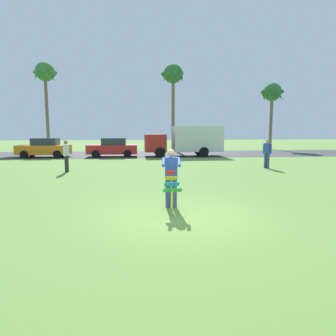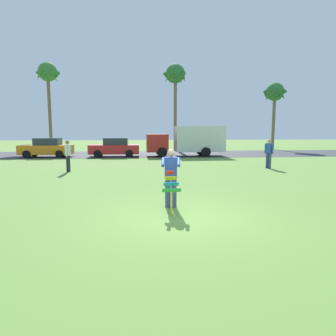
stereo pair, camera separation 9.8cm
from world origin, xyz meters
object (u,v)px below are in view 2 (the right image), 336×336
(parked_truck_red_cab, at_px, (190,140))
(palm_tree_centre_far, at_px, (275,94))
(person_kite_flyer, at_px, (171,176))
(person_walker_far, at_px, (269,153))
(palm_tree_right_near, at_px, (175,78))
(person_walker_near, at_px, (68,155))
(parked_car_red, at_px, (115,148))
(palm_tree_left_near, at_px, (48,76))
(kite_held, at_px, (171,186))
(parked_car_orange, at_px, (47,148))

(parked_truck_red_cab, relative_size, palm_tree_centre_far, 0.87)
(person_kite_flyer, bearing_deg, person_walker_far, 51.90)
(parked_truck_red_cab, height_order, palm_tree_right_near, palm_tree_right_near)
(palm_tree_centre_far, height_order, person_walker_far, palm_tree_centre_far)
(person_kite_flyer, height_order, palm_tree_centre_far, palm_tree_centre_far)
(palm_tree_centre_far, distance_m, person_walker_near, 26.80)
(person_kite_flyer, xyz_separation_m, parked_truck_red_cab, (3.30, 17.12, 0.46))
(palm_tree_right_near, distance_m, person_walker_far, 18.41)
(parked_car_red, xyz_separation_m, person_walker_near, (-1.69, -9.13, 0.16))
(parked_car_red, height_order, parked_truck_red_cab, parked_truck_red_cab)
(person_kite_flyer, relative_size, person_walker_near, 1.00)
(palm_tree_left_near, xyz_separation_m, person_walker_near, (6.43, -18.83, -7.33))
(kite_held, xyz_separation_m, parked_truck_red_cab, (3.36, 17.74, 0.64))
(kite_held, bearing_deg, person_walker_far, 53.63)
(kite_held, height_order, palm_tree_right_near, palm_tree_right_near)
(palm_tree_left_near, bearing_deg, person_kite_flyer, -67.10)
(palm_tree_left_near, xyz_separation_m, person_walker_far, (18.01, -18.29, -7.33))
(person_walker_near, bearing_deg, palm_tree_right_near, 65.57)
(parked_car_orange, bearing_deg, palm_tree_right_near, 34.21)
(parked_truck_red_cab, bearing_deg, parked_car_red, 179.99)
(person_kite_flyer, distance_m, parked_car_orange, 19.27)
(person_walker_near, bearing_deg, parked_car_orange, 113.39)
(palm_tree_left_near, bearing_deg, kite_held, -67.67)
(person_walker_far, bearing_deg, palm_tree_left_near, 134.55)
(parked_car_orange, distance_m, parked_car_red, 5.64)
(parked_car_orange, bearing_deg, person_kite_flyer, -62.68)
(palm_tree_right_near, bearing_deg, person_walker_far, -77.05)
(parked_car_red, relative_size, person_walker_far, 2.43)
(palm_tree_right_near, xyz_separation_m, person_walker_near, (-7.77, -17.10, -7.07))
(parked_car_orange, height_order, parked_truck_red_cab, parked_truck_red_cab)
(parked_truck_red_cab, bearing_deg, palm_tree_right_near, 93.08)
(parked_car_red, bearing_deg, person_walker_far, -41.00)
(palm_tree_left_near, xyz_separation_m, palm_tree_right_near, (14.20, -1.73, -0.26))
(person_kite_flyer, relative_size, palm_tree_right_near, 0.18)
(parked_car_red, bearing_deg, palm_tree_centre_far, 25.51)
(parked_truck_red_cab, relative_size, palm_tree_left_near, 0.69)
(parked_car_red, distance_m, palm_tree_right_near, 12.35)
(palm_tree_right_near, bearing_deg, person_kite_flyer, -96.54)
(parked_car_orange, bearing_deg, palm_tree_centre_far, 19.91)
(parked_car_orange, height_order, person_walker_near, person_walker_near)
(palm_tree_centre_far, bearing_deg, palm_tree_left_near, 177.30)
(palm_tree_centre_far, relative_size, person_walker_far, 4.47)
(person_walker_near, bearing_deg, person_kite_flyer, -58.50)
(parked_car_red, distance_m, person_walker_near, 9.29)
(kite_held, bearing_deg, palm_tree_left_near, 112.33)
(palm_tree_left_near, relative_size, person_walker_near, 5.66)
(parked_car_red, bearing_deg, kite_held, -79.94)
(person_kite_flyer, distance_m, palm_tree_right_near, 26.22)
(parked_car_red, height_order, palm_tree_right_near, palm_tree_right_near)
(palm_tree_right_near, xyz_separation_m, person_walker_far, (3.81, -16.56, -7.07))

